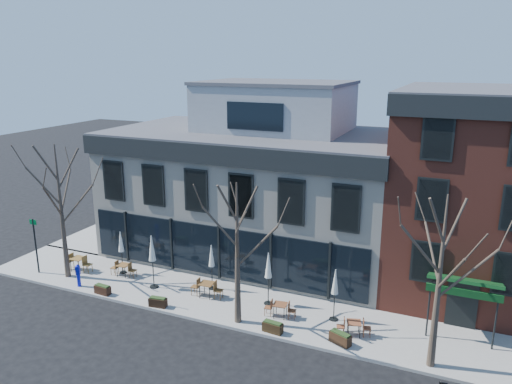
% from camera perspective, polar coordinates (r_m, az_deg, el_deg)
% --- Properties ---
extents(ground, '(120.00, 120.00, 0.00)m').
position_cam_1_polar(ground, '(29.70, -4.08, -10.20)').
color(ground, black).
rests_on(ground, ground).
extents(sidewalk_front, '(33.50, 4.70, 0.15)m').
position_cam_1_polar(sidewalk_front, '(26.67, 0.09, -13.10)').
color(sidewalk_front, gray).
rests_on(sidewalk_front, ground).
extents(sidewalk_side, '(4.50, 12.00, 0.15)m').
position_cam_1_polar(sidewalk_side, '(40.13, -14.45, -3.66)').
color(sidewalk_side, gray).
rests_on(sidewalk_side, ground).
extents(corner_building, '(18.39, 10.39, 11.10)m').
position_cam_1_polar(corner_building, '(32.37, 0.03, 0.91)').
color(corner_building, beige).
rests_on(corner_building, ground).
extents(red_brick_building, '(8.20, 11.78, 11.18)m').
position_cam_1_polar(red_brick_building, '(29.54, 23.61, 0.03)').
color(red_brick_building, brown).
rests_on(red_brick_building, ground).
extents(tree_corner, '(3.93, 3.98, 7.92)m').
position_cam_1_polar(tree_corner, '(30.60, -21.36, -1.95)').
color(tree_corner, '#382B21').
rests_on(tree_corner, sidewalk_front).
extents(tree_mid, '(3.50, 3.55, 7.04)m').
position_cam_1_polar(tree_mid, '(23.73, -2.13, -6.91)').
color(tree_mid, '#382B21').
rests_on(tree_mid, sidewalk_front).
extents(tree_right, '(3.72, 3.77, 7.48)m').
position_cam_1_polar(tree_right, '(21.63, 20.22, -9.53)').
color(tree_right, '#382B21').
rests_on(tree_right, sidewalk_front).
extents(sign_pole, '(0.50, 0.10, 3.40)m').
position_cam_1_polar(sign_pole, '(32.47, -23.90, -5.29)').
color(sign_pole, black).
rests_on(sign_pole, sidewalk_front).
extents(call_box, '(0.27, 0.27, 1.34)m').
position_cam_1_polar(call_box, '(30.19, -19.65, -8.88)').
color(call_box, '#0C12A1').
rests_on(call_box, sidewalk_front).
extents(cafe_set_0, '(1.92, 0.78, 1.01)m').
position_cam_1_polar(cafe_set_0, '(32.37, -19.66, -7.59)').
color(cafe_set_0, brown).
rests_on(cafe_set_0, sidewalk_front).
extents(cafe_set_1, '(1.70, 0.72, 0.88)m').
position_cam_1_polar(cafe_set_1, '(30.84, -14.91, -8.47)').
color(cafe_set_1, brown).
rests_on(cafe_set_1, sidewalk_front).
extents(cafe_set_3, '(1.87, 0.78, 0.97)m').
position_cam_1_polar(cafe_set_3, '(27.54, -5.64, -10.87)').
color(cafe_set_3, brown).
rests_on(cafe_set_3, sidewalk_front).
extents(cafe_set_4, '(1.67, 0.73, 0.86)m').
position_cam_1_polar(cafe_set_4, '(25.53, 2.78, -13.18)').
color(cafe_set_4, brown).
rests_on(cafe_set_4, sidewalk_front).
extents(cafe_set_5, '(1.66, 0.86, 0.85)m').
position_cam_1_polar(cafe_set_5, '(24.43, 11.11, -14.89)').
color(cafe_set_5, brown).
rests_on(cafe_set_5, sidewalk_front).
extents(umbrella_0, '(0.42, 0.42, 2.61)m').
position_cam_1_polar(umbrella_0, '(30.78, -15.18, -5.75)').
color(umbrella_0, black).
rests_on(umbrella_0, sidewalk_front).
extents(umbrella_1, '(0.49, 0.49, 3.09)m').
position_cam_1_polar(umbrella_1, '(28.36, -11.80, -6.63)').
color(umbrella_1, black).
rests_on(umbrella_1, sidewalk_front).
extents(umbrella_2, '(0.42, 0.42, 2.60)m').
position_cam_1_polar(umbrella_2, '(27.82, -5.10, -7.55)').
color(umbrella_2, black).
rests_on(umbrella_2, sidewalk_front).
extents(umbrella_3, '(0.46, 0.46, 2.88)m').
position_cam_1_polar(umbrella_3, '(26.02, 1.43, -8.69)').
color(umbrella_3, black).
rests_on(umbrella_3, sidewalk_front).
extents(umbrella_4, '(0.43, 0.43, 2.69)m').
position_cam_1_polar(umbrella_4, '(24.88, 9.03, -10.41)').
color(umbrella_4, black).
rests_on(umbrella_4, sidewalk_front).
extents(planter_0, '(0.96, 0.44, 0.52)m').
position_cam_1_polar(planter_0, '(29.05, -17.13, -10.59)').
color(planter_0, '#321C10').
rests_on(planter_0, sidewalk_front).
extents(planter_1, '(0.97, 0.49, 0.52)m').
position_cam_1_polar(planter_1, '(27.01, -11.14, -12.23)').
color(planter_1, black).
rests_on(planter_1, sidewalk_front).
extents(planter_2, '(1.00, 0.48, 0.54)m').
position_cam_1_polar(planter_2, '(24.35, 1.92, -15.16)').
color(planter_2, black).
rests_on(planter_2, sidewalk_front).
extents(planter_3, '(1.09, 0.76, 0.57)m').
position_cam_1_polar(planter_3, '(23.80, 9.61, -16.13)').
color(planter_3, '#301D10').
rests_on(planter_3, sidewalk_front).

